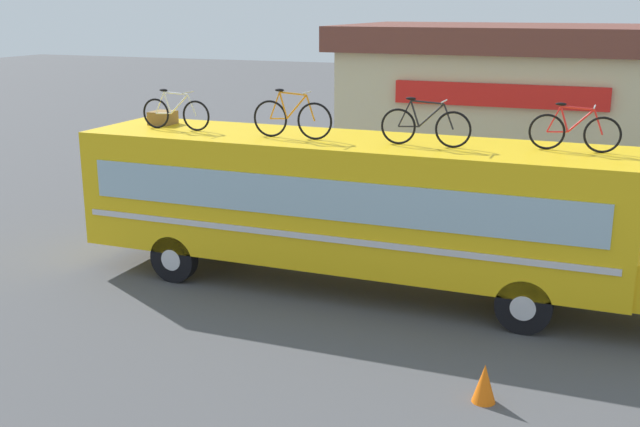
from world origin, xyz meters
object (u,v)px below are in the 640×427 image
(bus, at_px, (357,202))
(traffic_cone, at_px, (484,383))
(rooftop_bicycle_1, at_px, (176,113))
(rooftop_bicycle_2, at_px, (292,118))
(rooftop_bicycle_3, at_px, (425,126))
(rooftop_bicycle_4, at_px, (574,131))
(luggage_bag_1, at_px, (163,118))

(bus, bearing_deg, traffic_cone, -49.29)
(bus, xyz_separation_m, rooftop_bicycle_1, (-4.06, -0.19, 1.64))
(rooftop_bicycle_2, bearing_deg, rooftop_bicycle_3, 2.45)
(rooftop_bicycle_2, distance_m, rooftop_bicycle_3, 2.70)
(rooftop_bicycle_2, relative_size, traffic_cone, 2.87)
(rooftop_bicycle_4, bearing_deg, luggage_bag_1, 179.65)
(rooftop_bicycle_4, bearing_deg, rooftop_bicycle_1, -176.49)
(rooftop_bicycle_1, bearing_deg, rooftop_bicycle_3, 0.19)
(rooftop_bicycle_2, xyz_separation_m, traffic_cone, (4.65, -3.62, -3.20))
(rooftop_bicycle_1, bearing_deg, bus, 2.69)
(bus, height_order, rooftop_bicycle_2, rooftop_bicycle_2)
(rooftop_bicycle_2, height_order, rooftop_bicycle_4, rooftop_bicycle_2)
(rooftop_bicycle_1, xyz_separation_m, rooftop_bicycle_2, (2.77, -0.10, 0.04))
(rooftop_bicycle_4, bearing_deg, rooftop_bicycle_2, -173.66)
(rooftop_bicycle_2, bearing_deg, rooftop_bicycle_1, 177.99)
(rooftop_bicycle_1, bearing_deg, luggage_bag_1, 141.21)
(rooftop_bicycle_3, xyz_separation_m, traffic_cone, (1.95, -3.73, -3.18))
(bus, bearing_deg, rooftop_bicycle_2, -167.42)
(bus, distance_m, rooftop_bicycle_3, 2.18)
(rooftop_bicycle_4, bearing_deg, bus, -175.67)
(luggage_bag_1, distance_m, rooftop_bicycle_3, 6.18)
(rooftop_bicycle_1, relative_size, traffic_cone, 2.75)
(luggage_bag_1, height_order, rooftop_bicycle_2, rooftop_bicycle_2)
(bus, xyz_separation_m, rooftop_bicycle_4, (4.07, 0.31, 1.64))
(luggage_bag_1, distance_m, rooftop_bicycle_2, 3.53)
(bus, bearing_deg, rooftop_bicycle_4, 4.33)
(rooftop_bicycle_1, distance_m, rooftop_bicycle_4, 8.14)
(rooftop_bicycle_4, xyz_separation_m, traffic_cone, (-0.71, -4.21, -3.16))
(bus, bearing_deg, rooftop_bicycle_1, -177.31)
(bus, distance_m, rooftop_bicycle_2, 2.14)
(rooftop_bicycle_1, height_order, rooftop_bicycle_4, rooftop_bicycle_4)
(rooftop_bicycle_1, distance_m, rooftop_bicycle_3, 5.47)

